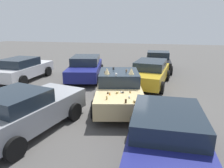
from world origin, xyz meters
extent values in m
plane|color=#514F4C|center=(0.00, 0.00, 0.00)|extent=(60.00, 60.00, 0.00)
cube|color=#D8BC7F|center=(0.00, 0.00, 0.59)|extent=(4.76, 2.67, 0.62)
cube|color=#1E2833|center=(0.23, 0.05, 1.16)|extent=(2.14, 1.99, 0.51)
cylinder|color=black|center=(-1.17, -1.18, 0.33)|extent=(0.70, 0.35, 0.67)
cylinder|color=black|center=(-1.55, 0.61, 0.33)|extent=(0.70, 0.35, 0.67)
cylinder|color=black|center=(1.55, -0.61, 0.33)|extent=(0.70, 0.35, 0.67)
cylinder|color=black|center=(1.17, 1.18, 0.33)|extent=(0.70, 0.35, 0.67)
ellipsoid|color=black|center=(1.83, -0.53, 0.60)|extent=(0.18, 0.06, 0.15)
ellipsoid|color=black|center=(1.96, -0.51, 0.66)|extent=(0.16, 0.05, 0.13)
ellipsoid|color=black|center=(0.22, 0.96, 0.60)|extent=(0.12, 0.04, 0.12)
ellipsoid|color=black|center=(-0.22, 0.87, 0.52)|extent=(0.13, 0.05, 0.14)
ellipsoid|color=black|center=(0.66, 1.06, 0.51)|extent=(0.18, 0.06, 0.08)
ellipsoid|color=black|center=(0.91, 1.11, 0.56)|extent=(0.20, 0.06, 0.09)
cylinder|color=#51381E|center=(-2.04, -0.62, 0.97)|extent=(0.07, 0.07, 0.13)
cone|color=#51381E|center=(-1.29, 0.16, 0.95)|extent=(0.13, 0.13, 0.10)
cylinder|color=tan|center=(-1.88, 0.06, 0.97)|extent=(0.07, 0.07, 0.13)
sphere|color=black|center=(-1.11, -0.36, 0.94)|extent=(0.07, 0.07, 0.07)
sphere|color=tan|center=(-1.97, -0.89, 0.95)|extent=(0.09, 0.09, 0.09)
cylinder|color=tan|center=(-1.20, -0.16, 0.94)|extent=(0.14, 0.14, 0.08)
sphere|color=silver|center=(-1.58, -0.67, 0.94)|extent=(0.08, 0.08, 0.08)
cone|color=orange|center=(-1.41, 0.07, 0.97)|extent=(0.08, 0.08, 0.13)
sphere|color=silver|center=(-1.12, -0.30, 0.94)|extent=(0.07, 0.07, 0.07)
cone|color=#A87A38|center=(-1.04, -0.63, 0.96)|extent=(0.07, 0.07, 0.11)
cone|color=#51381E|center=(-0.94, -0.60, 0.94)|extent=(0.07, 0.07, 0.08)
cylinder|color=black|center=(0.52, 0.35, 1.47)|extent=(0.09, 0.09, 0.11)
cone|color=gray|center=(0.54, -0.28, 1.45)|extent=(0.08, 0.08, 0.07)
cylinder|color=silver|center=(-0.55, 0.01, 1.46)|extent=(0.10, 0.10, 0.10)
cone|color=black|center=(-0.28, 0.33, 1.45)|extent=(0.07, 0.07, 0.07)
cone|color=#51381E|center=(-0.08, 0.60, 1.45)|extent=(0.07, 0.07, 0.07)
cone|color=orange|center=(-0.07, 0.52, 1.45)|extent=(0.05, 0.05, 0.07)
cylinder|color=#51381E|center=(0.17, -0.28, 1.47)|extent=(0.07, 0.07, 0.11)
cone|color=#D8BC7F|center=(-0.16, -0.54, 1.54)|extent=(0.22, 0.22, 0.26)
cone|color=#D8BC7F|center=(-0.36, 0.43, 1.54)|extent=(0.22, 0.22, 0.26)
cube|color=navy|center=(-3.76, -1.85, 0.62)|extent=(4.11, 1.79, 0.71)
cube|color=#1E2833|center=(-3.57, -1.85, 1.20)|extent=(1.99, 1.63, 0.44)
cylinder|color=black|center=(-2.48, -2.72, 0.32)|extent=(0.64, 0.23, 0.63)
cylinder|color=black|center=(-2.50, -0.94, 0.32)|extent=(0.64, 0.23, 0.63)
cube|color=silver|center=(2.76, 6.57, 0.60)|extent=(4.15, 1.91, 0.65)
cube|color=#1E2833|center=(2.47, 6.59, 1.16)|extent=(2.09, 1.68, 0.47)
cylinder|color=black|center=(4.07, 7.40, 0.32)|extent=(0.64, 0.25, 0.63)
cylinder|color=black|center=(3.98, 5.63, 0.32)|extent=(0.64, 0.25, 0.63)
cylinder|color=black|center=(1.46, 5.75, 0.32)|extent=(0.64, 0.25, 0.63)
cube|color=navy|center=(3.88, 2.91, 0.60)|extent=(4.79, 2.67, 0.64)
cube|color=#1E2833|center=(4.09, 2.95, 1.16)|extent=(2.44, 2.05, 0.49)
cylinder|color=black|center=(2.69, 1.72, 0.33)|extent=(0.68, 0.35, 0.65)
cylinder|color=black|center=(2.32, 3.52, 0.33)|extent=(0.68, 0.35, 0.65)
cylinder|color=black|center=(5.44, 2.30, 0.33)|extent=(0.68, 0.35, 0.65)
cylinder|color=black|center=(5.06, 4.09, 0.33)|extent=(0.68, 0.35, 0.65)
cube|color=gray|center=(-2.86, 2.45, 0.63)|extent=(4.38, 2.65, 0.71)
cube|color=#1E2833|center=(-3.23, 2.53, 1.20)|extent=(1.98, 1.95, 0.44)
cylinder|color=black|center=(-1.42, 3.03, 0.32)|extent=(0.67, 0.36, 0.64)
cylinder|color=black|center=(-1.84, 1.28, 0.32)|extent=(0.67, 0.36, 0.64)
cylinder|color=black|center=(-4.30, 1.86, 0.32)|extent=(0.67, 0.36, 0.64)
cube|color=black|center=(7.39, -1.56, 0.58)|extent=(3.94, 1.81, 0.64)
cube|color=#1E2833|center=(7.76, -1.56, 1.14)|extent=(1.60, 1.62, 0.48)
cylinder|color=black|center=(6.20, -2.47, 0.31)|extent=(0.62, 0.23, 0.61)
cylinder|color=black|center=(6.16, -0.70, 0.31)|extent=(0.62, 0.23, 0.61)
cylinder|color=black|center=(8.62, -2.42, 0.31)|extent=(0.62, 0.23, 0.61)
cylinder|color=black|center=(8.58, -0.65, 0.31)|extent=(0.62, 0.23, 0.61)
cube|color=gold|center=(3.36, -1.16, 0.60)|extent=(4.59, 2.28, 0.66)
cube|color=#1E2833|center=(3.47, -1.17, 1.16)|extent=(2.38, 1.84, 0.46)
cylinder|color=black|center=(1.89, -1.82, 0.31)|extent=(0.65, 0.31, 0.62)
cylinder|color=black|center=(2.13, -0.11, 0.31)|extent=(0.65, 0.31, 0.62)
cylinder|color=black|center=(4.59, -2.20, 0.31)|extent=(0.65, 0.31, 0.62)
cylinder|color=black|center=(4.83, -0.49, 0.31)|extent=(0.65, 0.31, 0.62)
camera|label=1|loc=(-8.13, -1.53, 3.33)|focal=32.64mm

